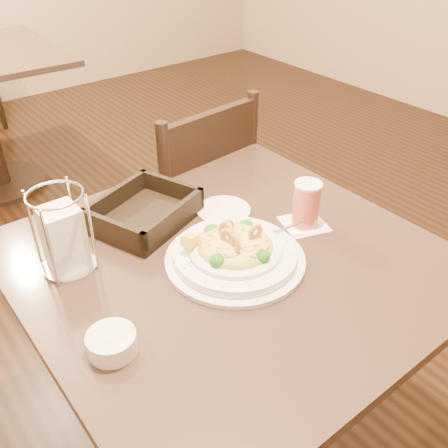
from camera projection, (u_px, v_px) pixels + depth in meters
ground at (228, 446)px, 1.57m from camera, size 7.00×7.00×0.00m
main_table at (229, 330)px, 1.28m from camera, size 0.90×0.90×0.76m
dining_chair_near at (188, 212)px, 1.78m from camera, size 0.45×0.45×0.93m
pasta_bowl at (235, 251)px, 1.11m from camera, size 0.35×0.32×0.10m
drink_glass at (306, 205)px, 1.22m from camera, size 0.13×0.13×0.12m
bread_basket at (145, 214)px, 1.25m from camera, size 0.30×0.27×0.07m
napkin_caddy at (64, 237)px, 1.07m from camera, size 0.12×0.12×0.19m
side_plate at (224, 211)px, 1.30m from camera, size 0.18×0.18×0.01m
butter_ramekin at (112, 343)px, 0.90m from camera, size 0.10×0.10×0.04m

